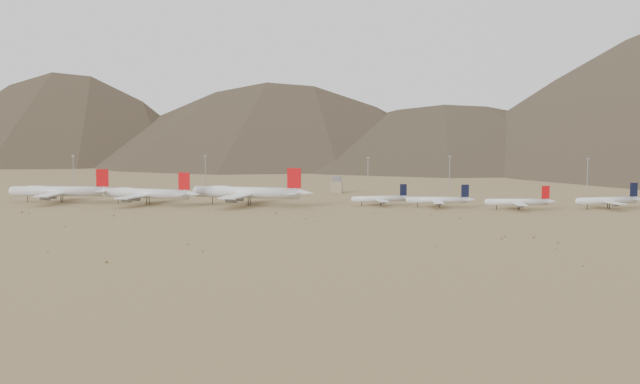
# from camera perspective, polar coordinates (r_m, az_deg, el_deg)

# --- Properties ---
(ground) EXTENTS (3000.00, 3000.00, 0.00)m
(ground) POSITION_cam_1_polar(r_m,az_deg,el_deg) (456.72, -4.24, -1.32)
(ground) COLOR #9B8250
(ground) RESTS_ON ground
(mountain_ridge) EXTENTS (4400.00, 1000.00, 300.00)m
(mountain_ridge) POSITION_cam_1_polar(r_m,az_deg,el_deg) (1351.26, 3.65, 9.20)
(mountain_ridge) COLOR brown
(mountain_ridge) RESTS_ON ground
(widebody_west) EXTENTS (70.87, 54.70, 21.05)m
(widebody_west) POSITION_cam_1_polar(r_m,az_deg,el_deg) (525.38, -17.99, 0.06)
(widebody_west) COLOR silver
(widebody_west) RESTS_ON ground
(widebody_centre) EXTENTS (67.24, 52.70, 20.21)m
(widebody_centre) POSITION_cam_1_polar(r_m,az_deg,el_deg) (498.47, -12.23, -0.09)
(widebody_centre) COLOR silver
(widebody_centre) RESTS_ON ground
(widebody_east) EXTENTS (77.29, 60.12, 23.06)m
(widebody_east) POSITION_cam_1_polar(r_m,az_deg,el_deg) (484.61, -5.17, -0.02)
(widebody_east) COLOR silver
(widebody_east) RESTS_ON ground
(narrowbody_a) EXTENTS (37.15, 27.74, 12.79)m
(narrowbody_a) POSITION_cam_1_polar(r_m,az_deg,el_deg) (483.69, 4.38, -0.48)
(narrowbody_a) COLOR silver
(narrowbody_a) RESTS_ON ground
(narrowbody_b) EXTENTS (41.18, 29.72, 13.60)m
(narrowbody_b) POSITION_cam_1_polar(r_m,az_deg,el_deg) (476.82, 8.52, -0.57)
(narrowbody_b) COLOR silver
(narrowbody_b) RESTS_ON ground
(narrowbody_c) EXTENTS (41.55, 30.20, 13.77)m
(narrowbody_c) POSITION_cam_1_polar(r_m,az_deg,el_deg) (473.56, 14.00, -0.69)
(narrowbody_c) COLOR silver
(narrowbody_c) RESTS_ON ground
(narrowbody_d) EXTENTS (42.70, 32.03, 14.86)m
(narrowbody_d) POSITION_cam_1_polar(r_m,az_deg,el_deg) (493.92, 19.87, -0.57)
(narrowbody_d) COLOR silver
(narrowbody_d) RESTS_ON ground
(control_tower) EXTENTS (8.00, 8.00, 12.00)m
(control_tower) POSITION_cam_1_polar(r_m,az_deg,el_deg) (569.60, 1.19, 0.47)
(control_tower) COLOR gray
(control_tower) RESTS_ON ground
(mast_far_west) EXTENTS (2.00, 0.60, 25.70)m
(mast_far_west) POSITION_cam_1_polar(r_m,az_deg,el_deg) (623.41, -17.13, 1.46)
(mast_far_west) COLOR gray
(mast_far_west) RESTS_ON ground
(mast_west) EXTENTS (2.00, 0.60, 25.70)m
(mast_west) POSITION_cam_1_polar(r_m,az_deg,el_deg) (601.52, -8.15, 1.51)
(mast_west) COLOR gray
(mast_west) RESTS_ON ground
(mast_centre) EXTENTS (2.00, 0.60, 25.70)m
(mast_centre) POSITION_cam_1_polar(r_m,az_deg,el_deg) (565.24, 3.43, 1.33)
(mast_centre) COLOR gray
(mast_centre) RESTS_ON ground
(mast_east) EXTENTS (2.00, 0.60, 25.70)m
(mast_east) POSITION_cam_1_polar(r_m,az_deg,el_deg) (594.43, 9.20, 1.46)
(mast_east) COLOR gray
(mast_east) RESTS_ON ground
(mast_far_east) EXTENTS (2.00, 0.60, 25.70)m
(mast_far_east) POSITION_cam_1_polar(r_m,az_deg,el_deg) (578.07, 18.48, 1.17)
(mast_far_east) COLOR gray
(mast_far_east) RESTS_ON ground
(desert_scrub) EXTENTS (401.72, 170.33, 0.93)m
(desert_scrub) POSITION_cam_1_polar(r_m,az_deg,el_deg) (383.11, -6.19, -2.51)
(desert_scrub) COLOR brown
(desert_scrub) RESTS_ON ground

